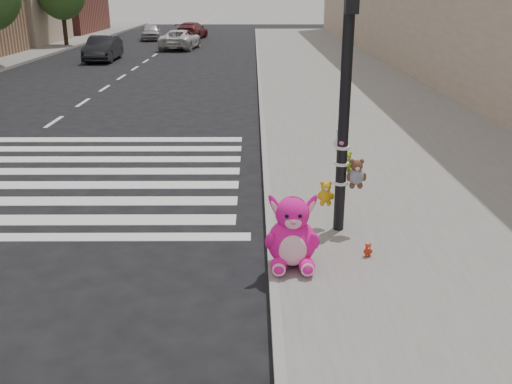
{
  "coord_description": "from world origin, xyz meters",
  "views": [
    {
      "loc": [
        1.29,
        -6.29,
        3.62
      ],
      "look_at": [
        1.33,
        1.78,
        0.75
      ],
      "focal_mm": 40.0,
      "sensor_mm": 36.0,
      "label": 1
    }
  ],
  "objects_px": {
    "car_white_near": "(180,39)",
    "car_dark_far": "(103,49)",
    "signal_pole": "(345,126)",
    "pink_bunny": "(292,237)",
    "red_teddy": "(368,250)"
  },
  "relations": [
    {
      "from": "signal_pole",
      "to": "car_dark_far",
      "type": "xyz_separation_m",
      "value": [
        -9.38,
        23.3,
        -1.11
      ]
    },
    {
      "from": "car_dark_far",
      "to": "car_white_near",
      "type": "distance_m",
      "value": 7.3
    },
    {
      "from": "pink_bunny",
      "to": "car_white_near",
      "type": "relative_size",
      "value": 0.23
    },
    {
      "from": "pink_bunny",
      "to": "red_teddy",
      "type": "distance_m",
      "value": 1.15
    },
    {
      "from": "red_teddy",
      "to": "car_dark_far",
      "type": "height_order",
      "value": "car_dark_far"
    },
    {
      "from": "signal_pole",
      "to": "car_white_near",
      "type": "height_order",
      "value": "signal_pole"
    },
    {
      "from": "pink_bunny",
      "to": "red_teddy",
      "type": "relative_size",
      "value": 5.32
    },
    {
      "from": "signal_pole",
      "to": "car_dark_far",
      "type": "height_order",
      "value": "signal_pole"
    },
    {
      "from": "red_teddy",
      "to": "car_dark_far",
      "type": "distance_m",
      "value": 26.11
    },
    {
      "from": "car_white_near",
      "to": "car_dark_far",
      "type": "bearing_deg",
      "value": 68.51
    },
    {
      "from": "signal_pole",
      "to": "red_teddy",
      "type": "xyz_separation_m",
      "value": [
        0.25,
        -0.97,
        -1.53
      ]
    },
    {
      "from": "pink_bunny",
      "to": "car_dark_far",
      "type": "height_order",
      "value": "car_dark_far"
    },
    {
      "from": "pink_bunny",
      "to": "signal_pole",
      "type": "bearing_deg",
      "value": 57.0
    },
    {
      "from": "car_white_near",
      "to": "signal_pole",
      "type": "bearing_deg",
      "value": 107.34
    },
    {
      "from": "signal_pole",
      "to": "car_dark_far",
      "type": "distance_m",
      "value": 25.14
    }
  ]
}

